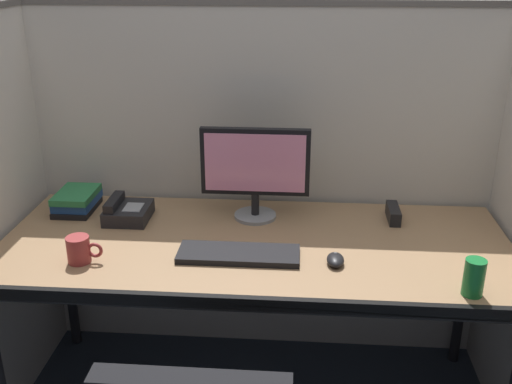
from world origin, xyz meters
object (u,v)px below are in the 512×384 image
object	(u,v)px
desk	(255,255)
red_stapler	(393,213)
desk_phone	(127,212)
computer_mouse	(335,260)
coffee_mug	(79,250)
soda_can	(474,277)
monitor_center	(255,167)
book_stack	(77,200)
keyboard_main	(239,254)

from	to	relation	value
desk	red_stapler	bearing A→B (deg)	25.06
desk	desk_phone	xyz separation A→B (m)	(-0.53, 0.17, 0.08)
computer_mouse	coffee_mug	size ratio (longest dim) A/B	0.76
computer_mouse	soda_can	bearing A→B (deg)	-21.43
soda_can	computer_mouse	bearing A→B (deg)	158.57
computer_mouse	red_stapler	size ratio (longest dim) A/B	0.64
monitor_center	book_stack	bearing A→B (deg)	178.55
coffee_mug	desk_phone	bearing A→B (deg)	80.20
desk_phone	book_stack	bearing A→B (deg)	161.89
red_stapler	keyboard_main	bearing A→B (deg)	-148.35
keyboard_main	soda_can	bearing A→B (deg)	-14.20
red_stapler	book_stack	bearing A→B (deg)	-179.97
desk	soda_can	world-z (taller)	soda_can
red_stapler	desk_phone	xyz separation A→B (m)	(-1.07, -0.08, 0.01)
book_stack	coffee_mug	xyz separation A→B (m)	(0.17, -0.44, 0.01)
book_stack	red_stapler	distance (m)	1.30
soda_can	desk_phone	distance (m)	1.33
desk	coffee_mug	distance (m)	0.63
red_stapler	coffee_mug	xyz separation A→B (m)	(-1.13, -0.44, 0.02)
book_stack	desk	bearing A→B (deg)	-18.20
keyboard_main	coffee_mug	distance (m)	0.55
computer_mouse	desk	bearing A→B (deg)	154.72
monitor_center	soda_can	size ratio (longest dim) A/B	3.52
monitor_center	desk_phone	bearing A→B (deg)	-173.61
keyboard_main	coffee_mug	xyz separation A→B (m)	(-0.54, -0.08, 0.04)
desk	book_stack	xyz separation A→B (m)	(-0.76, 0.25, 0.09)
keyboard_main	coffee_mug	size ratio (longest dim) A/B	3.41
keyboard_main	monitor_center	bearing A→B (deg)	84.71
desk	red_stapler	world-z (taller)	red_stapler
book_stack	coffee_mug	bearing A→B (deg)	-68.78
soda_can	monitor_center	bearing A→B (deg)	143.66
computer_mouse	book_stack	bearing A→B (deg)	159.78
keyboard_main	coffee_mug	bearing A→B (deg)	-171.77
desk_phone	monitor_center	bearing A→B (deg)	6.39
soda_can	book_stack	bearing A→B (deg)	159.43
desk	desk_phone	distance (m)	0.56
monitor_center	computer_mouse	xyz separation A→B (m)	(0.31, -0.37, -0.20)
coffee_mug	desk_phone	xyz separation A→B (m)	(0.06, 0.36, -0.01)
keyboard_main	desk	bearing A→B (deg)	66.37
computer_mouse	soda_can	world-z (taller)	soda_can
book_stack	coffee_mug	world-z (taller)	coffee_mug
desk	soda_can	xyz separation A→B (m)	(0.71, -0.30, 0.11)
monitor_center	red_stapler	size ratio (longest dim) A/B	2.87
monitor_center	red_stapler	world-z (taller)	monitor_center
coffee_mug	desk_phone	world-z (taller)	coffee_mug
desk	coffee_mug	bearing A→B (deg)	-162.34
desk	computer_mouse	size ratio (longest dim) A/B	19.79
computer_mouse	coffee_mug	xyz separation A→B (m)	(-0.88, -0.05, 0.03)
computer_mouse	desk_phone	distance (m)	0.88
red_stapler	coffee_mug	bearing A→B (deg)	-158.73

